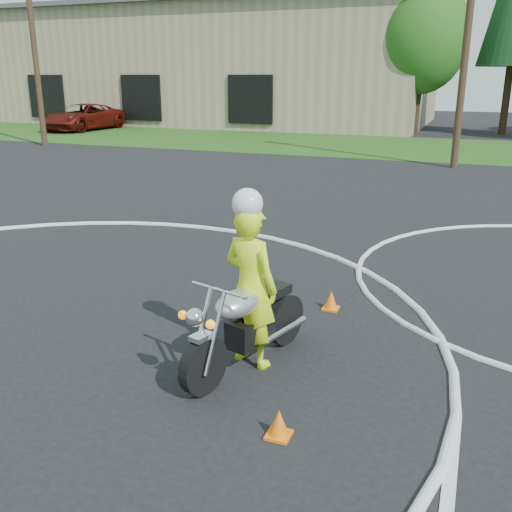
% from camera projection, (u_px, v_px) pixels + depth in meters
% --- Properties ---
extents(grass_strip, '(120.00, 10.00, 0.02)m').
position_uv_depth(grass_strip, '(358.00, 145.00, 29.41)').
color(grass_strip, '#1E4714').
rests_on(grass_strip, ground).
extents(course_markings, '(19.05, 19.05, 0.12)m').
position_uv_depth(course_markings, '(193.00, 315.00, 8.56)').
color(course_markings, silver).
rests_on(course_markings, ground).
extents(primary_motorcycle, '(1.02, 2.22, 1.20)m').
position_uv_depth(primary_motorcycle, '(246.00, 324.00, 6.86)').
color(primary_motorcycle, black).
rests_on(primary_motorcycle, ground).
extents(rider_primary_grp, '(0.84, 0.67, 2.22)m').
position_uv_depth(rider_primary_grp, '(250.00, 282.00, 6.84)').
color(rider_primary_grp, '#DEFF1A').
rests_on(rider_primary_grp, ground).
extents(pickup_grp, '(3.01, 6.16, 1.69)m').
position_uv_depth(pickup_grp, '(83.00, 117.00, 37.28)').
color(pickup_grp, '#500F09').
rests_on(pickup_grp, ground).
extents(traffic_cones, '(23.17, 10.53, 0.30)m').
position_uv_depth(traffic_cones, '(453.00, 349.00, 7.21)').
color(traffic_cones, orange).
rests_on(traffic_cones, ground).
extents(warehouse, '(41.00, 17.00, 8.30)m').
position_uv_depth(warehouse, '(173.00, 66.00, 45.95)').
color(warehouse, tan).
rests_on(warehouse, ground).
extents(utility_poles, '(41.60, 1.12, 10.00)m').
position_uv_depth(utility_poles, '(468.00, 25.00, 20.78)').
color(utility_poles, '#473321').
rests_on(utility_poles, ground).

